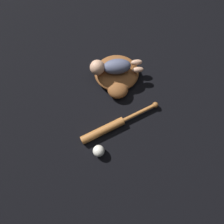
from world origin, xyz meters
TOP-DOWN VIEW (x-y plane):
  - ground_plane at (0.00, 0.00)m, footprint 6.00×6.00m
  - baseball_glove at (0.03, 0.02)m, footprint 0.39×0.39m
  - baby_figure at (0.07, 0.01)m, footprint 0.33×0.23m
  - baseball_bat at (-0.06, 0.36)m, footprint 0.38×0.43m
  - baseball at (-0.05, 0.53)m, footprint 0.07×0.07m

SIDE VIEW (x-z plane):
  - ground_plane at x=0.00m, z-range 0.00..0.00m
  - baseball_bat at x=-0.06m, z-range 0.00..0.05m
  - baseball at x=-0.05m, z-range 0.00..0.07m
  - baseball_glove at x=0.03m, z-range 0.00..0.08m
  - baby_figure at x=0.07m, z-range 0.07..0.17m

